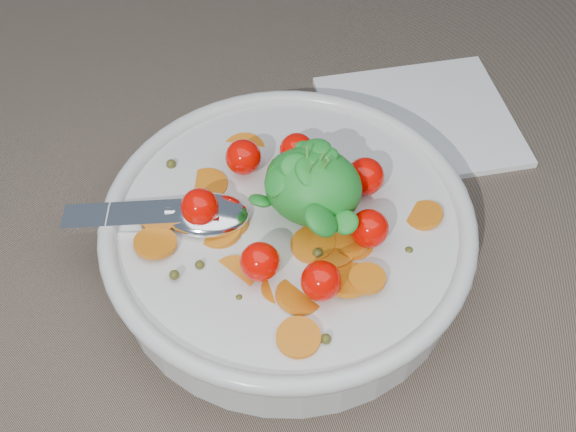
% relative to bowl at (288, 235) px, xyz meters
% --- Properties ---
extents(ground, '(6.00, 6.00, 0.00)m').
position_rel_bowl_xyz_m(ground, '(-0.01, -0.02, -0.03)').
color(ground, '#786655').
rests_on(ground, ground).
extents(bowl, '(0.30, 0.28, 0.12)m').
position_rel_bowl_xyz_m(bowl, '(0.00, 0.00, 0.00)').
color(bowl, silver).
rests_on(bowl, ground).
extents(napkin, '(0.22, 0.21, 0.01)m').
position_rel_bowl_xyz_m(napkin, '(0.07, 0.18, -0.03)').
color(napkin, white).
rests_on(napkin, ground).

